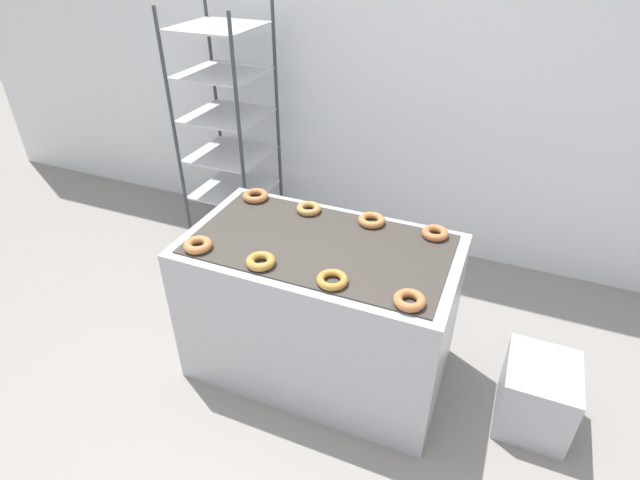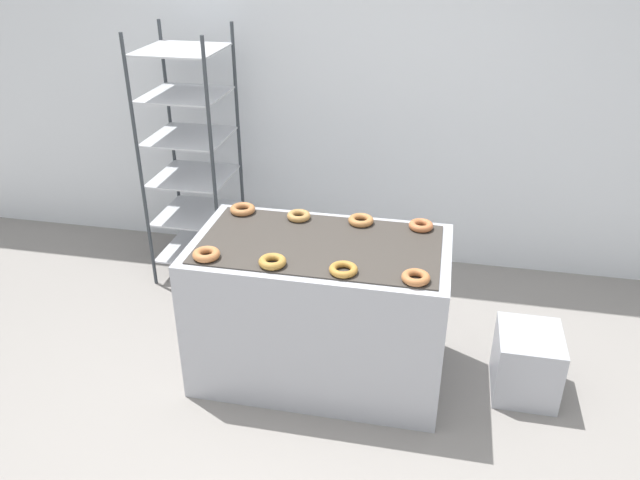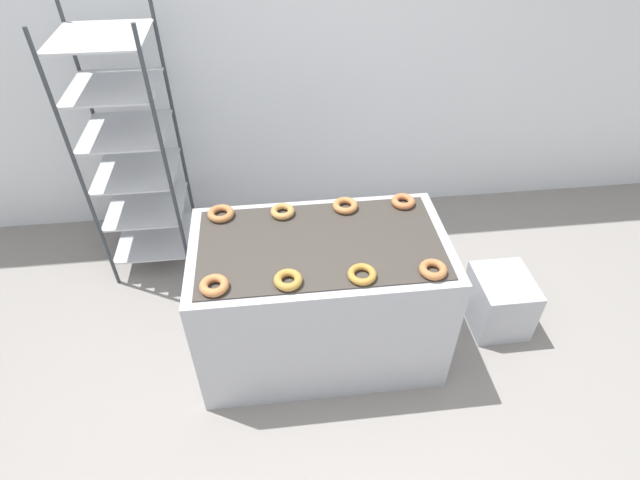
# 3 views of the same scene
# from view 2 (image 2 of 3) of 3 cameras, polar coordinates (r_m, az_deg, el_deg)

# --- Properties ---
(ground_plane) EXTENTS (14.00, 14.00, 0.00)m
(ground_plane) POSITION_cam_2_polar(r_m,az_deg,el_deg) (3.31, -2.36, -18.55)
(ground_plane) COLOR gray
(wall_back) EXTENTS (8.00, 0.05, 2.80)m
(wall_back) POSITION_cam_2_polar(r_m,az_deg,el_deg) (4.49, 3.97, 14.89)
(wall_back) COLOR silver
(wall_back) RESTS_ON ground_plane
(fryer_machine) EXTENTS (1.38, 0.78, 0.84)m
(fryer_machine) POSITION_cam_2_polar(r_m,az_deg,el_deg) (3.52, 0.00, -6.38)
(fryer_machine) COLOR #A8AAB2
(fryer_machine) RESTS_ON ground_plane
(baking_rack_cart) EXTENTS (0.54, 0.56, 1.76)m
(baking_rack_cart) POSITION_cam_2_polar(r_m,az_deg,el_deg) (4.44, -11.65, 7.45)
(baking_rack_cart) COLOR #33383D
(baking_rack_cart) RESTS_ON ground_plane
(glaze_bin) EXTENTS (0.34, 0.39, 0.38)m
(glaze_bin) POSITION_cam_2_polar(r_m,az_deg,el_deg) (3.69, 18.35, -10.59)
(glaze_bin) COLOR #A8AAB2
(glaze_bin) RESTS_ON ground_plane
(donut_near_left) EXTENTS (0.14, 0.14, 0.04)m
(donut_near_left) POSITION_cam_2_polar(r_m,az_deg,el_deg) (3.20, -10.36, -1.30)
(donut_near_left) COLOR #B56F3E
(donut_near_left) RESTS_ON fryer_machine
(donut_near_midleft) EXTENTS (0.14, 0.14, 0.04)m
(donut_near_midleft) POSITION_cam_2_polar(r_m,az_deg,el_deg) (3.10, -4.37, -1.98)
(donut_near_midleft) COLOR #A97B33
(donut_near_midleft) RESTS_ON fryer_machine
(donut_near_midright) EXTENTS (0.14, 0.14, 0.03)m
(donut_near_midright) POSITION_cam_2_polar(r_m,az_deg,el_deg) (3.03, 2.15, -2.70)
(donut_near_midright) COLOR #AA7830
(donut_near_midright) RESTS_ON fryer_machine
(donut_near_right) EXTENTS (0.14, 0.14, 0.04)m
(donut_near_right) POSITION_cam_2_polar(r_m,az_deg,el_deg) (2.99, 8.75, -3.40)
(donut_near_right) COLOR #AC6839
(donut_near_right) RESTS_ON fryer_machine
(donut_far_left) EXTENTS (0.15, 0.15, 0.04)m
(donut_far_left) POSITION_cam_2_polar(r_m,az_deg,el_deg) (3.67, -7.09, 2.81)
(donut_far_left) COLOR #AD6C3C
(donut_far_left) RESTS_ON fryer_machine
(donut_far_midleft) EXTENTS (0.13, 0.13, 0.04)m
(donut_far_midleft) POSITION_cam_2_polar(r_m,az_deg,el_deg) (3.56, -1.96, 2.23)
(donut_far_midleft) COLOR #AE7D43
(donut_far_midleft) RESTS_ON fryer_machine
(donut_far_midright) EXTENTS (0.14, 0.14, 0.04)m
(donut_far_midright) POSITION_cam_2_polar(r_m,az_deg,el_deg) (3.51, 3.76, 1.82)
(donut_far_midright) COLOR #B1723D
(donut_far_midright) RESTS_ON fryer_machine
(donut_far_right) EXTENTS (0.14, 0.14, 0.04)m
(donut_far_right) POSITION_cam_2_polar(r_m,az_deg,el_deg) (3.49, 9.22, 1.33)
(donut_far_right) COLOR #BB693D
(donut_far_right) RESTS_ON fryer_machine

